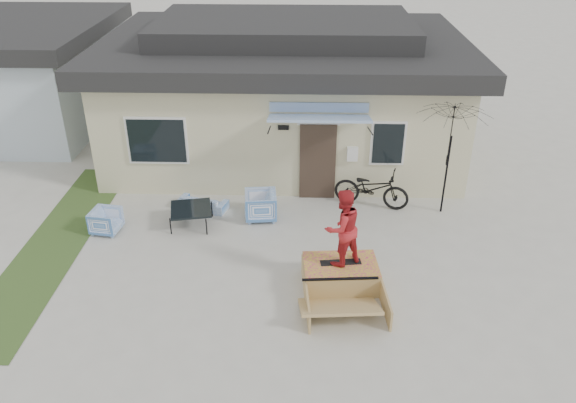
{
  "coord_description": "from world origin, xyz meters",
  "views": [
    {
      "loc": [
        0.64,
        -9.29,
        7.35
      ],
      "look_at": [
        0.3,
        1.8,
        1.3
      ],
      "focal_mm": 35.73,
      "sensor_mm": 36.0,
      "label": 1
    }
  ],
  "objects_px": {
    "armchair_left": "(106,220)",
    "skate_ramp": "(340,274)",
    "coffee_table": "(192,217)",
    "skateboard": "(341,262)",
    "loveseat": "(203,200)",
    "armchair_right": "(260,204)",
    "bicycle": "(372,184)",
    "skater": "(343,226)",
    "patio_umbrella": "(450,149)"
  },
  "relations": [
    {
      "from": "loveseat",
      "to": "armchair_left",
      "type": "distance_m",
      "value": 2.47
    },
    {
      "from": "armchair_right",
      "to": "skater",
      "type": "bearing_deg",
      "value": 29.05
    },
    {
      "from": "skate_ramp",
      "to": "armchair_right",
      "type": "bearing_deg",
      "value": 120.15
    },
    {
      "from": "armchair_left",
      "to": "coffee_table",
      "type": "height_order",
      "value": "armchair_left"
    },
    {
      "from": "armchair_right",
      "to": "bicycle",
      "type": "distance_m",
      "value": 2.96
    },
    {
      "from": "armchair_left",
      "to": "patio_umbrella",
      "type": "relative_size",
      "value": 0.3
    },
    {
      "from": "patio_umbrella",
      "to": "loveseat",
      "type": "bearing_deg",
      "value": -179.52
    },
    {
      "from": "patio_umbrella",
      "to": "armchair_right",
      "type": "bearing_deg",
      "value": -173.97
    },
    {
      "from": "loveseat",
      "to": "skate_ramp",
      "type": "xyz_separation_m",
      "value": [
        3.42,
        -3.17,
        0.0
      ]
    },
    {
      "from": "armchair_left",
      "to": "skate_ramp",
      "type": "xyz_separation_m",
      "value": [
        5.57,
        -1.96,
        -0.08
      ]
    },
    {
      "from": "skate_ramp",
      "to": "patio_umbrella",
      "type": "bearing_deg",
      "value": 44.89
    },
    {
      "from": "armchair_left",
      "to": "coffee_table",
      "type": "relative_size",
      "value": 0.68
    },
    {
      "from": "bicycle",
      "to": "skate_ramp",
      "type": "bearing_deg",
      "value": -179.24
    },
    {
      "from": "bicycle",
      "to": "skate_ramp",
      "type": "height_order",
      "value": "bicycle"
    },
    {
      "from": "skater",
      "to": "armchair_right",
      "type": "bearing_deg",
      "value": -86.43
    },
    {
      "from": "loveseat",
      "to": "skate_ramp",
      "type": "height_order",
      "value": "skate_ramp"
    },
    {
      "from": "bicycle",
      "to": "patio_umbrella",
      "type": "xyz_separation_m",
      "value": [
        1.8,
        -0.26,
        1.12
      ]
    },
    {
      "from": "armchair_left",
      "to": "bicycle",
      "type": "xyz_separation_m",
      "value": [
        6.54,
        1.52,
        0.3
      ]
    },
    {
      "from": "armchair_right",
      "to": "coffee_table",
      "type": "relative_size",
      "value": 0.82
    },
    {
      "from": "armchair_left",
      "to": "skater",
      "type": "bearing_deg",
      "value": -100.4
    },
    {
      "from": "loveseat",
      "to": "coffee_table",
      "type": "relative_size",
      "value": 1.32
    },
    {
      "from": "coffee_table",
      "to": "skateboard",
      "type": "xyz_separation_m",
      "value": [
        3.56,
        -2.28,
        0.3
      ]
    },
    {
      "from": "loveseat",
      "to": "bicycle",
      "type": "xyz_separation_m",
      "value": [
        4.39,
        0.31,
        0.38
      ]
    },
    {
      "from": "bicycle",
      "to": "skater",
      "type": "relative_size",
      "value": 1.18
    },
    {
      "from": "bicycle",
      "to": "patio_umbrella",
      "type": "relative_size",
      "value": 0.89
    },
    {
      "from": "skate_ramp",
      "to": "armchair_left",
      "type": "bearing_deg",
      "value": 156.23
    },
    {
      "from": "loveseat",
      "to": "armchair_left",
      "type": "height_order",
      "value": "armchair_left"
    },
    {
      "from": "skateboard",
      "to": "skater",
      "type": "relative_size",
      "value": 0.51
    },
    {
      "from": "coffee_table",
      "to": "bicycle",
      "type": "relative_size",
      "value": 0.49
    },
    {
      "from": "loveseat",
      "to": "patio_umbrella",
      "type": "xyz_separation_m",
      "value": [
        6.19,
        0.05,
        1.5
      ]
    },
    {
      "from": "loveseat",
      "to": "skate_ramp",
      "type": "distance_m",
      "value": 4.66
    },
    {
      "from": "loveseat",
      "to": "skateboard",
      "type": "relative_size",
      "value": 1.51
    },
    {
      "from": "patio_umbrella",
      "to": "skateboard",
      "type": "bearing_deg",
      "value": -131.22
    },
    {
      "from": "coffee_table",
      "to": "bicycle",
      "type": "distance_m",
      "value": 4.69
    },
    {
      "from": "armchair_right",
      "to": "bicycle",
      "type": "bearing_deg",
      "value": 98.75
    },
    {
      "from": "skateboard",
      "to": "skater",
      "type": "xyz_separation_m",
      "value": [
        0.0,
        0.0,
        0.86
      ]
    },
    {
      "from": "coffee_table",
      "to": "skate_ramp",
      "type": "height_order",
      "value": "skate_ramp"
    },
    {
      "from": "patio_umbrella",
      "to": "skate_ramp",
      "type": "bearing_deg",
      "value": -130.73
    },
    {
      "from": "armchair_left",
      "to": "armchair_right",
      "type": "relative_size",
      "value": 0.83
    },
    {
      "from": "armchair_left",
      "to": "skate_ramp",
      "type": "distance_m",
      "value": 5.91
    },
    {
      "from": "bicycle",
      "to": "patio_umbrella",
      "type": "bearing_deg",
      "value": -81.72
    },
    {
      "from": "loveseat",
      "to": "coffee_table",
      "type": "distance_m",
      "value": 0.85
    },
    {
      "from": "loveseat",
      "to": "armchair_right",
      "type": "relative_size",
      "value": 1.61
    },
    {
      "from": "coffee_table",
      "to": "armchair_right",
      "type": "bearing_deg",
      "value": 13.29
    },
    {
      "from": "armchair_right",
      "to": "skateboard",
      "type": "height_order",
      "value": "armchair_right"
    },
    {
      "from": "bicycle",
      "to": "skater",
      "type": "distance_m",
      "value": 3.65
    },
    {
      "from": "bicycle",
      "to": "skate_ramp",
      "type": "relative_size",
      "value": 0.96
    },
    {
      "from": "coffee_table",
      "to": "skater",
      "type": "bearing_deg",
      "value": -32.71
    },
    {
      "from": "armchair_left",
      "to": "coffee_table",
      "type": "xyz_separation_m",
      "value": [
        2.01,
        0.38,
        -0.09
      ]
    },
    {
      "from": "skateboard",
      "to": "loveseat",
      "type": "bearing_deg",
      "value": 130.74
    }
  ]
}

